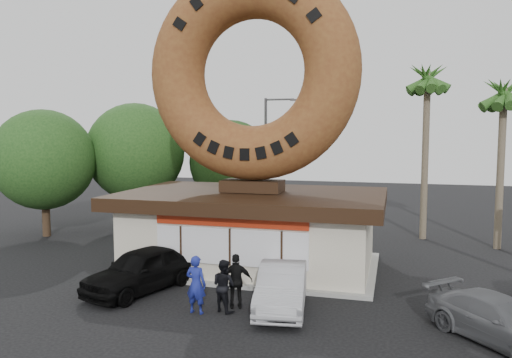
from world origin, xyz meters
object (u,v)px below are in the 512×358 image
object	(u,v)px
car_black	(141,270)
person_left	(196,284)
donut_shop	(252,227)
street_lamp	(268,154)
person_center	(224,285)
giant_donut	(252,73)
person_right	(236,281)
car_silver	(282,287)
car_grey	(500,320)

from	to	relation	value
car_black	person_left	bearing A→B (deg)	-10.92
donut_shop	street_lamp	bearing A→B (deg)	100.50
person_left	person_center	bearing A→B (deg)	-148.82
car_black	giant_donut	bearing A→B (deg)	73.61
person_right	car_silver	bearing A→B (deg)	176.45
donut_shop	person_right	distance (m)	5.31
donut_shop	giant_donut	world-z (taller)	giant_donut
street_lamp	person_left	world-z (taller)	street_lamp
donut_shop	person_left	xyz separation A→B (m)	(-0.19, -5.96, -0.81)
person_center	car_black	world-z (taller)	person_center
street_lamp	car_grey	world-z (taller)	street_lamp
person_left	car_black	bearing A→B (deg)	-24.07
donut_shop	person_center	world-z (taller)	donut_shop
person_center	person_right	xyz separation A→B (m)	(0.31, 0.39, 0.06)
person_left	person_right	size ratio (longest dim) A/B	1.04
person_center	car_black	xyz separation A→B (m)	(-3.64, 1.17, -0.06)
street_lamp	person_left	xyz separation A→B (m)	(1.66, -15.97, -3.53)
person_right	car_grey	world-z (taller)	person_right
donut_shop	car_grey	bearing A→B (deg)	-33.18
giant_donut	car_silver	world-z (taller)	giant_donut
giant_donut	person_left	size ratio (longest dim) A/B	4.80
person_left	car_black	xyz separation A→B (m)	(-2.83, 1.57, -0.15)
giant_donut	person_center	world-z (taller)	giant_donut
person_center	person_right	size ratio (longest dim) A/B	0.94
person_center	person_right	distance (m)	0.50
person_left	person_right	world-z (taller)	person_left
donut_shop	street_lamp	distance (m)	10.54
donut_shop	street_lamp	world-z (taller)	street_lamp
car_grey	street_lamp	bearing A→B (deg)	81.23
car_black	car_grey	distance (m)	11.97
donut_shop	giant_donut	size ratio (longest dim) A/B	1.23
car_black	car_silver	bearing A→B (deg)	14.35
donut_shop	car_grey	xyz separation A→B (m)	(8.86, -5.79, -1.13)
car_silver	car_grey	distance (m)	6.55
person_right	person_center	bearing A→B (deg)	32.30
donut_shop	car_black	size ratio (longest dim) A/B	2.38
car_grey	giant_donut	bearing A→B (deg)	103.85
person_right	street_lamp	bearing A→B (deg)	-99.27
car_grey	person_right	bearing A→B (deg)	132.57
donut_shop	giant_donut	xyz separation A→B (m)	(0.00, 0.02, 6.60)
giant_donut	person_center	xyz separation A→B (m)	(0.62, -5.57, -7.51)
car_silver	giant_donut	bearing A→B (deg)	108.48
car_grey	person_center	bearing A→B (deg)	135.46
person_right	giant_donut	bearing A→B (deg)	-99.53
street_lamp	person_center	xyz separation A→B (m)	(2.47, -15.57, -3.62)
street_lamp	car_silver	world-z (taller)	street_lamp
donut_shop	person_center	distance (m)	5.66
person_left	person_center	distance (m)	0.91
giant_donut	person_left	distance (m)	9.52
giant_donut	car_silver	distance (m)	9.31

